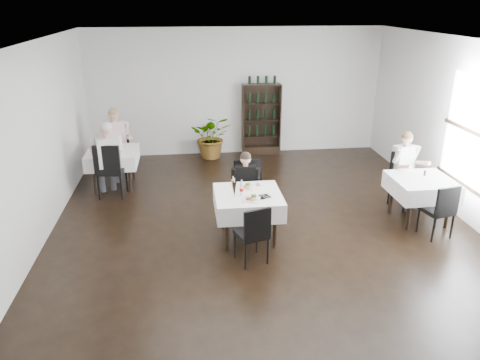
# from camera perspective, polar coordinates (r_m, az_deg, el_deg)

# --- Properties ---
(room_shell) EXTENTS (9.00, 9.00, 9.00)m
(room_shell) POSITION_cam_1_polar(r_m,az_deg,el_deg) (7.05, 3.44, 3.92)
(room_shell) COLOR black
(room_shell) RESTS_ON ground
(wine_shelf) EXTENTS (0.90, 0.28, 1.75)m
(wine_shelf) POSITION_cam_1_polar(r_m,az_deg,el_deg) (11.42, 2.61, 7.31)
(wine_shelf) COLOR black
(wine_shelf) RESTS_ON ground
(main_table) EXTENTS (1.03, 1.03, 0.77)m
(main_table) POSITION_cam_1_polar(r_m,az_deg,el_deg) (7.31, 0.97, -2.74)
(main_table) COLOR black
(main_table) RESTS_ON ground
(left_table) EXTENTS (0.98, 0.98, 0.77)m
(left_table) POSITION_cam_1_polar(r_m,az_deg,el_deg) (9.71, -15.25, 2.65)
(left_table) COLOR black
(left_table) RESTS_ON ground
(right_table) EXTENTS (0.98, 0.98, 0.77)m
(right_table) POSITION_cam_1_polar(r_m,az_deg,el_deg) (8.48, 21.21, -0.78)
(right_table) COLOR black
(right_table) RESTS_ON ground
(potted_tree) EXTENTS (1.04, 0.93, 1.05)m
(potted_tree) POSITION_cam_1_polar(r_m,az_deg,el_deg) (11.21, -3.43, 5.32)
(potted_tree) COLOR #1E581E
(potted_tree) RESTS_ON ground
(main_chair_far) EXTENTS (0.52, 0.53, 1.07)m
(main_chair_far) POSITION_cam_1_polar(r_m,az_deg,el_deg) (7.90, 1.13, -0.92)
(main_chair_far) COLOR black
(main_chair_far) RESTS_ON ground
(main_chair_near) EXTENTS (0.52, 0.52, 0.90)m
(main_chair_near) POSITION_cam_1_polar(r_m,az_deg,el_deg) (6.66, 1.68, -6.30)
(main_chair_near) COLOR black
(main_chair_near) RESTS_ON ground
(left_chair_far) EXTENTS (0.56, 0.56, 1.14)m
(left_chair_far) POSITION_cam_1_polar(r_m,az_deg,el_deg) (10.26, -14.86, 3.86)
(left_chair_far) COLOR black
(left_chair_far) RESTS_ON ground
(left_chair_near) EXTENTS (0.55, 0.56, 1.09)m
(left_chair_near) POSITION_cam_1_polar(r_m,az_deg,el_deg) (9.17, -15.61, 1.52)
(left_chair_near) COLOR black
(left_chair_near) RESTS_ON ground
(right_chair_far) EXTENTS (0.59, 0.59, 1.03)m
(right_chair_far) POSITION_cam_1_polar(r_m,az_deg,el_deg) (9.04, 19.42, 0.56)
(right_chair_far) COLOR black
(right_chair_far) RESTS_ON ground
(right_chair_near) EXTENTS (0.50, 0.50, 0.91)m
(right_chair_near) POSITION_cam_1_polar(r_m,az_deg,el_deg) (8.02, 23.30, -3.13)
(right_chair_near) COLOR black
(right_chair_near) RESTS_ON ground
(diner_main) EXTENTS (0.49, 0.50, 1.24)m
(diner_main) POSITION_cam_1_polar(r_m,az_deg,el_deg) (7.80, 0.68, -0.35)
(diner_main) COLOR #3C3D43
(diner_main) RESTS_ON ground
(diner_left_far) EXTENTS (0.63, 0.67, 1.49)m
(diner_left_far) POSITION_cam_1_polar(r_m,az_deg,el_deg) (10.16, -14.85, 4.97)
(diner_left_far) COLOR #3C3D43
(diner_left_far) RESTS_ON ground
(diner_left_near) EXTENTS (0.64, 0.68, 1.49)m
(diner_left_near) POSITION_cam_1_polar(r_m,az_deg,el_deg) (9.19, -15.85, 3.13)
(diner_left_near) COLOR #3C3D43
(diner_left_near) RESTS_ON ground
(diner_right_far) EXTENTS (0.60, 0.64, 1.40)m
(diner_right_far) POSITION_cam_1_polar(r_m,az_deg,el_deg) (8.98, 19.62, 1.91)
(diner_right_far) COLOR #3C3D43
(diner_right_far) RESTS_ON ground
(plate_far) EXTENTS (0.27, 0.27, 0.08)m
(plate_far) POSITION_cam_1_polar(r_m,az_deg,el_deg) (7.46, 0.73, -0.86)
(plate_far) COLOR white
(plate_far) RESTS_ON main_table
(plate_near) EXTENTS (0.32, 0.32, 0.08)m
(plate_near) POSITION_cam_1_polar(r_m,az_deg,el_deg) (7.02, 1.41, -2.31)
(plate_near) COLOR white
(plate_near) RESTS_ON main_table
(pilsner_dark) EXTENTS (0.07, 0.07, 0.31)m
(pilsner_dark) POSITION_cam_1_polar(r_m,az_deg,el_deg) (7.08, -0.70, -1.15)
(pilsner_dark) COLOR black
(pilsner_dark) RESTS_ON main_table
(pilsner_lager) EXTENTS (0.06, 0.06, 0.27)m
(pilsner_lager) POSITION_cam_1_polar(r_m,az_deg,el_deg) (7.26, -0.85, -0.70)
(pilsner_lager) COLOR gold
(pilsner_lager) RESTS_ON main_table
(coke_bottle) EXTENTS (0.06, 0.06, 0.24)m
(coke_bottle) POSITION_cam_1_polar(r_m,az_deg,el_deg) (7.17, 0.20, -1.08)
(coke_bottle) COLOR silver
(coke_bottle) RESTS_ON main_table
(napkin_cutlery) EXTENTS (0.23, 0.21, 0.02)m
(napkin_cutlery) POSITION_cam_1_polar(r_m,az_deg,el_deg) (7.14, 2.91, -2.02)
(napkin_cutlery) COLOR black
(napkin_cutlery) RESTS_ON main_table
(pepper_mill) EXTENTS (0.05, 0.05, 0.09)m
(pepper_mill) POSITION_cam_1_polar(r_m,az_deg,el_deg) (8.57, 21.60, 0.79)
(pepper_mill) COLOR black
(pepper_mill) RESTS_ON right_table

